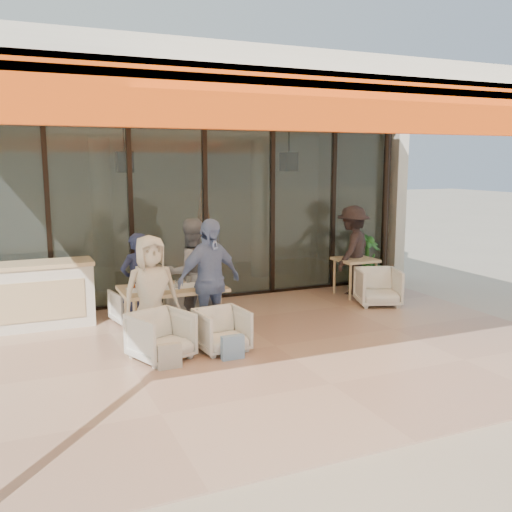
{
  "coord_description": "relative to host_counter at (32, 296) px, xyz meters",
  "views": [
    {
      "loc": [
        -3.29,
        -6.88,
        2.57
      ],
      "look_at": [
        0.1,
        0.9,
        1.15
      ],
      "focal_mm": 40.0,
      "sensor_mm": 36.0,
      "label": 1
    }
  ],
  "objects": [
    {
      "name": "chair_near_left",
      "position": [
        1.47,
        -2.16,
        -0.18
      ],
      "size": [
        0.87,
        0.85,
        0.71
      ],
      "primitive_type": "imported",
      "rotation": [
        0.0,
        0.0,
        0.36
      ],
      "color": "white",
      "rests_on": "ground"
    },
    {
      "name": "diner_grey",
      "position": [
        2.31,
        -0.76,
        0.32
      ],
      "size": [
        0.87,
        0.7,
        1.69
      ],
      "primitive_type": "imported",
      "rotation": [
        0.0,
        0.0,
        3.22
      ],
      "color": "slate",
      "rests_on": "ground"
    },
    {
      "name": "ground",
      "position": [
        3.05,
        -2.3,
        -0.53
      ],
      "size": [
        70.0,
        70.0,
        0.0
      ],
      "primitive_type": "plane",
      "color": "#C6B293",
      "rests_on": "ground"
    },
    {
      "name": "tote_bag_blue",
      "position": [
        2.31,
        -2.56,
        -0.36
      ],
      "size": [
        0.3,
        0.1,
        0.34
      ],
      "primitive_type": "cube",
      "color": "#99BFD8",
      "rests_on": "ground"
    },
    {
      "name": "side_table",
      "position": [
        5.73,
        -0.18,
        0.11
      ],
      "size": [
        0.7,
        0.7,
        0.74
      ],
      "color": "#DABC85",
      "rests_on": "ground"
    },
    {
      "name": "standing_woman",
      "position": [
        5.79,
        0.01,
        0.33
      ],
      "size": [
        1.28,
        1.18,
        1.73
      ],
      "primitive_type": "imported",
      "rotation": [
        0.0,
        0.0,
        3.78
      ],
      "color": "black",
      "rests_on": "ground"
    },
    {
      "name": "potted_palm",
      "position": [
        6.34,
        0.32,
        0.04
      ],
      "size": [
        0.91,
        0.91,
        1.15
      ],
      "primitive_type": "imported",
      "rotation": [
        0.0,
        0.0,
        0.71
      ],
      "color": "#1E5919",
      "rests_on": "ground"
    },
    {
      "name": "tote_bag_cream",
      "position": [
        1.47,
        -2.56,
        -0.36
      ],
      "size": [
        0.3,
        0.1,
        0.34
      ],
      "primitive_type": "cube",
      "color": "silver",
      "rests_on": "ground"
    },
    {
      "name": "diner_periwinkle",
      "position": [
        2.31,
        -1.66,
        0.36
      ],
      "size": [
        1.12,
        0.72,
        1.78
      ],
      "primitive_type": "imported",
      "rotation": [
        0.0,
        0.0,
        0.3
      ],
      "color": "#6A7FB1",
      "rests_on": "ground"
    },
    {
      "name": "chair_far_right",
      "position": [
        2.31,
        -0.26,
        -0.23
      ],
      "size": [
        0.66,
        0.63,
        0.6
      ],
      "primitive_type": "imported",
      "rotation": [
        0.0,
        0.0,
        3.0
      ],
      "color": "white",
      "rests_on": "ground"
    },
    {
      "name": "glass_storefront",
      "position": [
        3.05,
        0.7,
        1.07
      ],
      "size": [
        8.08,
        0.1,
        3.2
      ],
      "color": "#9EADA3",
      "rests_on": "ground"
    },
    {
      "name": "terrace_structure",
      "position": [
        3.05,
        -2.56,
        2.72
      ],
      "size": [
        8.0,
        6.0,
        3.4
      ],
      "color": "silver",
      "rests_on": "ground"
    },
    {
      "name": "terrace_floor",
      "position": [
        3.05,
        -2.3,
        -0.53
      ],
      "size": [
        8.0,
        6.0,
        0.01
      ],
      "primitive_type": "cube",
      "color": "tan",
      "rests_on": "ground"
    },
    {
      "name": "chair_near_right",
      "position": [
        2.31,
        -2.16,
        -0.2
      ],
      "size": [
        0.69,
        0.66,
        0.65
      ],
      "primitive_type": "imported",
      "rotation": [
        0.0,
        0.0,
        0.1
      ],
      "color": "white",
      "rests_on": "ground"
    },
    {
      "name": "interior_block",
      "position": [
        3.06,
        3.02,
        1.7
      ],
      "size": [
        9.05,
        3.62,
        3.52
      ],
      "color": "silver",
      "rests_on": "ground"
    },
    {
      "name": "diner_navy",
      "position": [
        1.47,
        -0.76,
        0.23
      ],
      "size": [
        0.65,
        0.54,
        1.51
      ],
      "primitive_type": "imported",
      "rotation": [
        0.0,
        0.0,
        3.52
      ],
      "color": "#1A203A",
      "rests_on": "ground"
    },
    {
      "name": "dining_table",
      "position": [
        1.88,
        -1.2,
        0.16
      ],
      "size": [
        1.5,
        0.9,
        0.93
      ],
      "color": "#DABC85",
      "rests_on": "ground"
    },
    {
      "name": "side_chair",
      "position": [
        5.73,
        -0.93,
        -0.16
      ],
      "size": [
        0.92,
        0.89,
        0.75
      ],
      "primitive_type": "imported",
      "rotation": [
        0.0,
        0.0,
        -0.35
      ],
      "color": "white",
      "rests_on": "ground"
    },
    {
      "name": "host_counter",
      "position": [
        0.0,
        0.0,
        0.0
      ],
      "size": [
        1.85,
        0.65,
        1.04
      ],
      "color": "silver",
      "rests_on": "ground"
    },
    {
      "name": "diner_cream",
      "position": [
        1.47,
        -1.66,
        0.26
      ],
      "size": [
        0.82,
        0.57,
        1.59
      ],
      "primitive_type": "imported",
      "rotation": [
        0.0,
        0.0,
        0.08
      ],
      "color": "beige",
      "rests_on": "ground"
    },
    {
      "name": "chair_far_left",
      "position": [
        1.47,
        -0.26,
        -0.23
      ],
      "size": [
        0.68,
        0.65,
        0.61
      ],
      "primitive_type": "imported",
      "rotation": [
        0.0,
        0.0,
        3.32
      ],
      "color": "white",
      "rests_on": "ground"
    }
  ]
}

